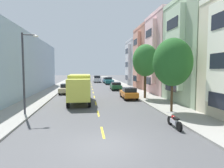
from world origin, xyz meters
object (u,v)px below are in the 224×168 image
Objects in this scene: street_tree_second at (145,61)px; parked_hatchback_orange at (129,93)px; parked_suv_charcoal at (74,81)px; parked_motorcycle at (174,122)px; parked_pickup_teal at (109,81)px; street_lamp at (25,67)px; parked_suv_burgundy at (76,79)px; delivery_box_truck at (80,87)px; parked_wagon_sky at (106,80)px; parked_sedan_forest at (116,86)px; parked_hatchback_champagne at (66,89)px; street_tree_nearest at (173,62)px; moving_white_sedan at (97,79)px.

street_tree_second is 1.70× the size of parked_hatchback_orange.
parked_motorcycle is at bearing -76.21° from parked_suv_charcoal.
parked_pickup_teal is 2.59× the size of parked_motorcycle.
parked_hatchback_orange is (10.33, 7.65, -3.24)m from street_lamp.
parked_hatchback_orange is at bearing -90.14° from parked_pickup_teal.
delivery_box_truck is at bearing -85.71° from parked_suv_burgundy.
delivery_box_truck is 3.62× the size of parked_motorcycle.
parked_sedan_forest is at bearing -90.07° from parked_wagon_sky.
parked_hatchback_orange is 0.99× the size of parked_hatchback_champagne.
delivery_box_truck is 8.88m from parked_hatchback_champagne.
parked_sedan_forest is 2.22× the size of parked_motorcycle.
street_tree_nearest is at bearing 68.03° from parked_motorcycle.
parked_motorcycle is (2.95, -44.04, -0.58)m from moving_white_sedan.
parked_suv_burgundy reaches higher than parked_motorcycle.
parked_motorcycle is (-1.65, -11.98, -4.51)m from street_tree_second.
parked_pickup_teal is 7.63m from moving_white_sedan.
parked_sedan_forest is 20.93m from moving_white_sedan.
delivery_box_truck is 1.64× the size of parked_sedan_forest.
street_tree_nearest is at bearing -3.29° from street_lamp.
parked_suv_burgundy and moving_white_sedan have the same top height.
street_tree_nearest is 0.93× the size of street_tree_second.
parked_suv_burgundy is (1.55, 40.16, -3.01)m from street_lamp.
parked_suv_charcoal is 1.20× the size of parked_hatchback_orange.
street_tree_nearest is 18.66m from parked_hatchback_champagne.
parked_motorcycle is at bearing -89.37° from parked_wagon_sky.
parked_suv_charcoal is 1.06× the size of parked_sedan_forest.
parked_motorcycle is at bearing -88.31° from parked_hatchback_orange.
parked_motorcycle is at bearing -64.46° from parked_hatchback_champagne.
parked_hatchback_champagne is 20.98m from parked_motorcycle.
street_tree_second is at bearing 10.41° from delivery_box_truck.
street_tree_nearest is 1.32× the size of parked_suv_charcoal.
parked_motorcycle is at bearing -111.97° from street_tree_nearest.
parked_sedan_forest is at bearing -57.66° from parked_suv_charcoal.
street_lamp is 21.34m from parked_sedan_forest.
street_tree_second is 1.29× the size of parked_pickup_teal.
parked_suv_charcoal is at bearing -89.07° from parked_suv_burgundy.
parked_hatchback_orange is (-2.02, 8.35, -3.68)m from street_tree_nearest.
moving_white_sedan reaches higher than parked_pickup_teal.
street_lamp is 1.46× the size of parked_sedan_forest.
delivery_box_truck is (-8.20, 6.38, -2.61)m from street_tree_nearest.
parked_sedan_forest is 0.95× the size of moving_white_sedan.
parked_hatchback_champagne is (-10.69, 14.84, -3.68)m from street_tree_nearest.
street_tree_nearest reaches higher than delivery_box_truck.
parked_pickup_teal is 1.33× the size of parked_hatchback_orange.
parked_wagon_sky is (-0.15, 5.44, -0.02)m from parked_pickup_teal.
delivery_box_truck is 1.54× the size of parked_suv_charcoal.
street_lamp is 12.26m from parked_motorcycle.
parked_suv_charcoal is at bearing -146.68° from parked_wagon_sky.
parked_suv_charcoal is (-2.46, 26.24, -0.85)m from delivery_box_truck.
delivery_box_truck reaches higher than parked_hatchback_champagne.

